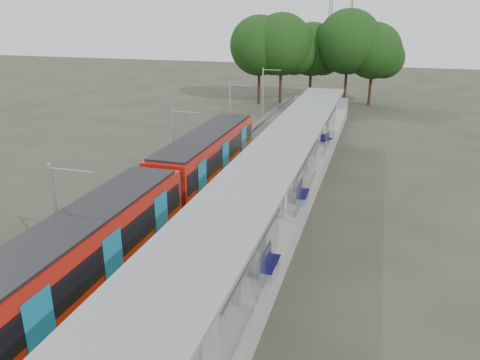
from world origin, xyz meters
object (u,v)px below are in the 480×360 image
(bench_far, at_px, (326,139))
(litter_bin, at_px, (244,263))
(train, at_px, (160,192))
(bench_near, at_px, (268,261))
(bench_mid, at_px, (302,192))
(info_pillar_far, at_px, (284,197))

(bench_far, relative_size, litter_bin, 1.39)
(train, height_order, bench_near, train)
(bench_mid, height_order, info_pillar_far, info_pillar_far)
(bench_mid, bearing_deg, info_pillar_far, -121.03)
(bench_near, xyz_separation_m, bench_mid, (-0.00, 8.15, 0.01))
(train, xyz_separation_m, litter_bin, (6.15, -5.00, -0.54))
(train, distance_m, info_pillar_far, 6.68)
(bench_mid, height_order, bench_far, bench_mid)
(litter_bin, bearing_deg, bench_mid, 83.54)
(info_pillar_far, xyz_separation_m, litter_bin, (-0.19, -7.10, -0.21))
(bench_far, distance_m, info_pillar_far, 14.03)
(info_pillar_far, bearing_deg, litter_bin, -72.13)
(bench_near, relative_size, litter_bin, 1.60)
(bench_mid, xyz_separation_m, litter_bin, (-0.96, -8.44, -0.08))
(litter_bin, bearing_deg, bench_far, 87.74)
(train, height_order, info_pillar_far, train)
(train, height_order, litter_bin, train)
(bench_near, height_order, bench_mid, bench_mid)
(bench_far, height_order, litter_bin, litter_bin)
(bench_mid, distance_m, bench_far, 12.68)
(bench_near, relative_size, bench_far, 1.15)
(bench_mid, bearing_deg, bench_far, 89.43)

